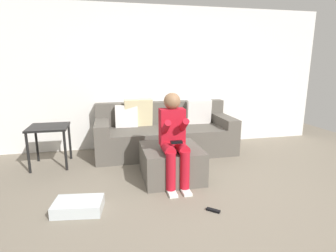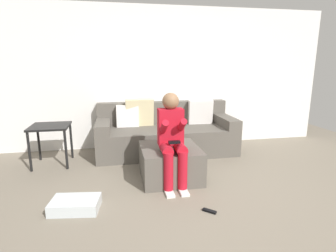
% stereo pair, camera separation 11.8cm
% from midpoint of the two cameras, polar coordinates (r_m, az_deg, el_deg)
% --- Properties ---
extents(ground_plane, '(7.83, 7.83, 0.00)m').
position_cam_midpoint_polar(ground_plane, '(3.06, 8.13, -16.64)').
color(ground_plane, slate).
extents(wall_back, '(6.02, 0.10, 2.50)m').
position_cam_midpoint_polar(wall_back, '(5.01, -1.32, 10.08)').
color(wall_back, white).
rests_on(wall_back, ground_plane).
extents(couch_sectional, '(2.33, 0.94, 0.93)m').
position_cam_midpoint_polar(couch_sectional, '(4.69, -1.47, -1.61)').
color(couch_sectional, '#59544C').
rests_on(couch_sectional, ground_plane).
extents(ottoman, '(0.76, 0.81, 0.43)m').
position_cam_midpoint_polar(ottoman, '(3.65, -0.25, -7.73)').
color(ottoman, '#59544C').
rests_on(ottoman, ground_plane).
extents(person_seated, '(0.31, 0.58, 1.16)m').
position_cam_midpoint_polar(person_seated, '(3.33, 0.24, -2.25)').
color(person_seated, red).
rests_on(person_seated, ground_plane).
extents(storage_bin, '(0.53, 0.39, 0.12)m').
position_cam_midpoint_polar(storage_bin, '(3.09, -19.51, -15.68)').
color(storage_bin, silver).
rests_on(storage_bin, ground_plane).
extents(side_table, '(0.55, 0.55, 0.61)m').
position_cam_midpoint_polar(side_table, '(4.38, -24.61, -1.19)').
color(side_table, black).
rests_on(side_table, ground_plane).
extents(remote_near_ottoman, '(0.14, 0.13, 0.02)m').
position_cam_midpoint_polar(remote_near_ottoman, '(2.98, 8.37, -17.24)').
color(remote_near_ottoman, black).
rests_on(remote_near_ottoman, ground_plane).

